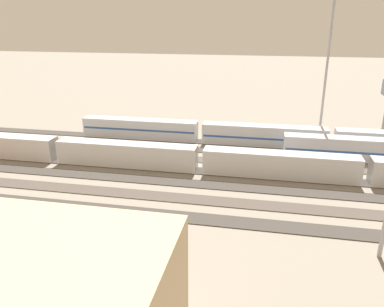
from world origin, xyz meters
TOP-DOWN VIEW (x-y plane):
  - ground_plane at (0.00, 0.00)m, footprint 400.00×400.00m
  - track_bed_0 at (0.00, -15.00)m, footprint 140.00×2.80m
  - track_bed_1 at (0.00, -10.00)m, footprint 140.00×2.80m
  - track_bed_2 at (0.00, -5.00)m, footprint 140.00×2.80m
  - track_bed_3 at (0.00, 0.00)m, footprint 140.00×2.80m
  - track_bed_4 at (0.00, 5.00)m, footprint 140.00×2.80m
  - track_bed_5 at (0.00, 10.00)m, footprint 140.00×2.80m
  - track_bed_6 at (0.00, 15.00)m, footprint 140.00×2.80m
  - train_on_track_3 at (4.13, 0.00)m, footprint 139.00×3.00m
  - train_on_track_0 at (-16.53, -15.00)m, footprint 90.60×3.06m
  - light_mast_2 at (-16.95, -18.20)m, footprint 2.80×0.70m

SIDE VIEW (x-z plane):
  - ground_plane at x=0.00m, z-range 0.00..0.00m
  - track_bed_0 at x=0.00m, z-range 0.00..0.12m
  - track_bed_1 at x=0.00m, z-range 0.00..0.12m
  - track_bed_2 at x=0.00m, z-range 0.00..0.12m
  - track_bed_3 at x=0.00m, z-range 0.00..0.12m
  - track_bed_4 at x=0.00m, z-range 0.00..0.12m
  - track_bed_5 at x=0.00m, z-range 0.00..0.12m
  - track_bed_6 at x=0.00m, z-range 0.00..0.12m
  - train_on_track_3 at x=4.13m, z-range -0.13..4.27m
  - train_on_track_0 at x=-16.53m, z-range -0.13..4.27m
  - light_mast_2 at x=-16.95m, z-range 3.72..30.63m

